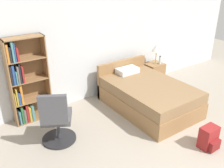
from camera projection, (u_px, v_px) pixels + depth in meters
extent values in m
cube|color=silver|center=(94.00, 42.00, 5.47)|extent=(9.00, 0.06, 2.60)
cube|color=olive|center=(10.00, 85.00, 4.53)|extent=(0.02, 0.28, 1.68)
cube|color=olive|center=(47.00, 76.00, 4.89)|extent=(0.02, 0.28, 1.68)
cube|color=brown|center=(27.00, 78.00, 4.81)|extent=(0.73, 0.01, 1.68)
cube|color=olive|center=(35.00, 118.00, 5.06)|extent=(0.69, 0.26, 0.02)
cube|color=black|center=(18.00, 117.00, 4.79)|extent=(0.02, 0.18, 0.31)
cube|color=teal|center=(19.00, 117.00, 4.82)|extent=(0.03, 0.19, 0.27)
cube|color=#2D6638|center=(22.00, 115.00, 4.82)|extent=(0.04, 0.16, 0.35)
cube|color=#665B51|center=(25.00, 115.00, 4.86)|extent=(0.04, 0.16, 0.28)
cube|color=maroon|center=(27.00, 113.00, 4.88)|extent=(0.04, 0.19, 0.35)
cube|color=gold|center=(29.00, 113.00, 4.92)|extent=(0.04, 0.21, 0.30)
cube|color=teal|center=(32.00, 112.00, 4.94)|extent=(0.04, 0.19, 0.32)
cube|color=olive|center=(32.00, 100.00, 4.88)|extent=(0.69, 0.26, 0.02)
cube|color=gold|center=(14.00, 99.00, 4.63)|extent=(0.02, 0.19, 0.25)
cube|color=gold|center=(16.00, 96.00, 4.64)|extent=(0.03, 0.21, 0.33)
cube|color=navy|center=(19.00, 98.00, 4.68)|extent=(0.04, 0.20, 0.24)
cube|color=orange|center=(21.00, 94.00, 4.66)|extent=(0.04, 0.17, 0.37)
cube|color=olive|center=(29.00, 80.00, 4.70)|extent=(0.69, 0.26, 0.02)
cube|color=black|center=(10.00, 75.00, 4.43)|extent=(0.03, 0.18, 0.36)
cube|color=navy|center=(13.00, 75.00, 4.45)|extent=(0.04, 0.17, 0.37)
cube|color=teal|center=(16.00, 77.00, 4.49)|extent=(0.02, 0.15, 0.25)
cube|color=#665B51|center=(17.00, 74.00, 4.51)|extent=(0.03, 0.19, 0.33)
cube|color=black|center=(19.00, 73.00, 4.51)|extent=(0.03, 0.19, 0.37)
cube|color=maroon|center=(22.00, 74.00, 4.55)|extent=(0.03, 0.19, 0.31)
cube|color=olive|center=(26.00, 59.00, 4.53)|extent=(0.69, 0.26, 0.02)
cube|color=orange|center=(6.00, 53.00, 4.27)|extent=(0.04, 0.20, 0.33)
cube|color=black|center=(9.00, 54.00, 4.30)|extent=(0.04, 0.19, 0.28)
cube|color=teal|center=(11.00, 51.00, 4.31)|extent=(0.03, 0.21, 0.36)
cube|color=navy|center=(13.00, 51.00, 4.34)|extent=(0.02, 0.22, 0.34)
cube|color=maroon|center=(17.00, 54.00, 4.36)|extent=(0.04, 0.16, 0.24)
cube|color=olive|center=(22.00, 37.00, 4.36)|extent=(0.73, 0.28, 0.02)
cube|color=olive|center=(148.00, 101.00, 5.37)|extent=(1.34, 2.00, 0.34)
cube|color=olive|center=(149.00, 89.00, 5.24)|extent=(1.31, 1.96, 0.23)
cube|color=olive|center=(122.00, 76.00, 5.98)|extent=(1.34, 0.08, 0.82)
cube|color=white|center=(127.00, 71.00, 5.73)|extent=(0.50, 0.30, 0.12)
cylinder|color=#232326|center=(59.00, 138.00, 4.43)|extent=(0.60, 0.60, 0.04)
cylinder|color=#333338|center=(58.00, 129.00, 4.34)|extent=(0.06, 0.06, 0.38)
cube|color=#4C4C51|center=(57.00, 117.00, 4.24)|extent=(0.65, 0.65, 0.10)
cube|color=#4C4C51|center=(53.00, 110.00, 3.86)|extent=(0.42, 0.29, 0.50)
cube|color=olive|center=(154.00, 74.00, 6.47)|extent=(0.45, 0.41, 0.56)
sphere|color=tan|center=(160.00, 72.00, 6.26)|extent=(0.02, 0.02, 0.02)
cylinder|color=tan|center=(155.00, 63.00, 6.36)|extent=(0.12, 0.12, 0.02)
cylinder|color=tan|center=(156.00, 57.00, 6.29)|extent=(0.02, 0.02, 0.30)
cone|color=white|center=(157.00, 48.00, 6.19)|extent=(0.26, 0.26, 0.18)
cylinder|color=silver|center=(160.00, 60.00, 6.28)|extent=(0.06, 0.06, 0.19)
cylinder|color=#2D2D33|center=(160.00, 56.00, 6.23)|extent=(0.04, 0.04, 0.02)
cube|color=maroon|center=(208.00, 137.00, 4.18)|extent=(0.31, 0.20, 0.39)
cube|color=maroon|center=(215.00, 146.00, 4.11)|extent=(0.23, 0.07, 0.18)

